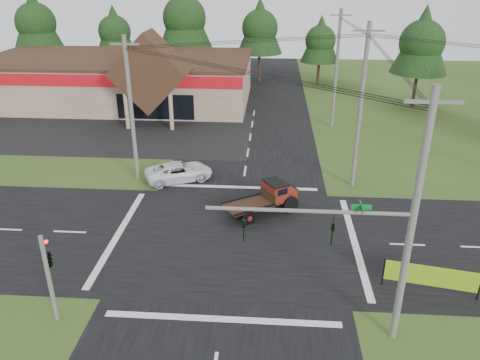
{
  "coord_description": "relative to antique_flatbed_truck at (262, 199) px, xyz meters",
  "views": [
    {
      "loc": [
        2.0,
        -23.59,
        14.61
      ],
      "look_at": [
        0.07,
        3.51,
        2.2
      ],
      "focal_mm": 35.0,
      "sensor_mm": 36.0,
      "label": 1
    }
  ],
  "objects": [
    {
      "name": "traffic_signal_mast",
      "position": [
        4.29,
        -10.69,
        3.39
      ],
      "size": [
        8.12,
        0.24,
        7.0
      ],
      "color": "#595651",
      "rests_on": "ground"
    },
    {
      "name": "utility_pole_nr",
      "position": [
        5.98,
        -10.69,
        4.6
      ],
      "size": [
        2.0,
        0.3,
        11.0
      ],
      "color": "#595651",
      "rests_on": "ground"
    },
    {
      "name": "road_ew",
      "position": [
        -1.52,
        -3.19,
        -1.02
      ],
      "size": [
        120.0,
        12.0,
        0.02
      ],
      "primitive_type": "cube",
      "color": "black",
      "rests_on": "ground"
    },
    {
      "name": "roadside_banner",
      "position": [
        8.41,
        -7.49,
        -0.26
      ],
      "size": [
        4.46,
        1.02,
        1.55
      ],
      "primitive_type": null,
      "rotation": [
        0.0,
        0.0,
        -0.2
      ],
      "color": "#7CA816",
      "rests_on": "ground"
    },
    {
      "name": "ground",
      "position": [
        -1.52,
        -3.19,
        -1.03
      ],
      "size": [
        120.0,
        120.0,
        0.0
      ],
      "primitive_type": "plane",
      "color": "#304B1B",
      "rests_on": "ground"
    },
    {
      "name": "utility_pole_nw",
      "position": [
        -9.52,
        4.81,
        4.35
      ],
      "size": [
        2.0,
        0.3,
        10.5
      ],
      "color": "#595651",
      "rests_on": "ground"
    },
    {
      "name": "tree_row_a",
      "position": [
        -31.52,
        36.81,
        7.01
      ],
      "size": [
        6.72,
        6.72,
        12.12
      ],
      "color": "#332316",
      "rests_on": "ground"
    },
    {
      "name": "tree_row_b",
      "position": [
        -21.52,
        38.81,
        5.67
      ],
      "size": [
        5.6,
        5.6,
        10.1
      ],
      "color": "#332316",
      "rests_on": "ground"
    },
    {
      "name": "parking_apron",
      "position": [
        -15.52,
        15.81,
        -1.02
      ],
      "size": [
        28.0,
        14.0,
        0.02
      ],
      "primitive_type": "cube",
      "color": "black",
      "rests_on": "ground"
    },
    {
      "name": "white_pickup",
      "position": [
        -6.35,
        4.79,
        -0.34
      ],
      "size": [
        5.49,
        4.17,
        1.39
      ],
      "primitive_type": "imported",
      "rotation": [
        0.0,
        0.0,
        2.0
      ],
      "color": "white",
      "rests_on": "ground"
    },
    {
      "name": "tree_row_e",
      "position": [
        6.48,
        36.81,
        5.0
      ],
      "size": [
        5.04,
        5.04,
        9.09
      ],
      "color": "#332316",
      "rests_on": "ground"
    },
    {
      "name": "tree_side_ne",
      "position": [
        16.48,
        26.81,
        6.34
      ],
      "size": [
        6.16,
        6.16,
        11.11
      ],
      "color": "#332316",
      "rests_on": "ground"
    },
    {
      "name": "traffic_signal_corner",
      "position": [
        -9.02,
        -10.52,
        2.49
      ],
      "size": [
        0.53,
        2.48,
        4.4
      ],
      "color": "#595651",
      "rests_on": "ground"
    },
    {
      "name": "cvs_building",
      "position": [
        -17.23,
        26.37,
        1.74
      ],
      "size": [
        30.4,
        18.2,
        9.19
      ],
      "color": "gray",
      "rests_on": "ground"
    },
    {
      "name": "utility_pole_n",
      "position": [
        6.48,
        18.81,
        4.7
      ],
      "size": [
        2.0,
        0.3,
        11.2
      ],
      "color": "#595651",
      "rests_on": "ground"
    },
    {
      "name": "utility_pole_ne",
      "position": [
        6.48,
        4.81,
        4.85
      ],
      "size": [
        2.0,
        0.3,
        11.5
      ],
      "color": "#595651",
      "rests_on": "ground"
    },
    {
      "name": "road_ns",
      "position": [
        -1.52,
        -3.19,
        -1.02
      ],
      "size": [
        12.0,
        120.0,
        0.02
      ],
      "primitive_type": "cube",
      "color": "black",
      "rests_on": "ground"
    },
    {
      "name": "tree_row_c",
      "position": [
        -11.52,
        37.81,
        7.69
      ],
      "size": [
        7.28,
        7.28,
        13.13
      ],
      "color": "#332316",
      "rests_on": "ground"
    },
    {
      "name": "tree_row_d",
      "position": [
        -1.52,
        38.81,
        6.34
      ],
      "size": [
        6.16,
        6.16,
        11.11
      ],
      "color": "#332316",
      "rests_on": "ground"
    },
    {
      "name": "antique_flatbed_truck",
      "position": [
        0.0,
        0.0,
        0.0
      ],
      "size": [
        5.18,
        4.27,
        2.07
      ],
      "primitive_type": null,
      "rotation": [
        0.0,
        0.0,
        -1.0
      ],
      "color": "#590C0D",
      "rests_on": "ground"
    }
  ]
}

